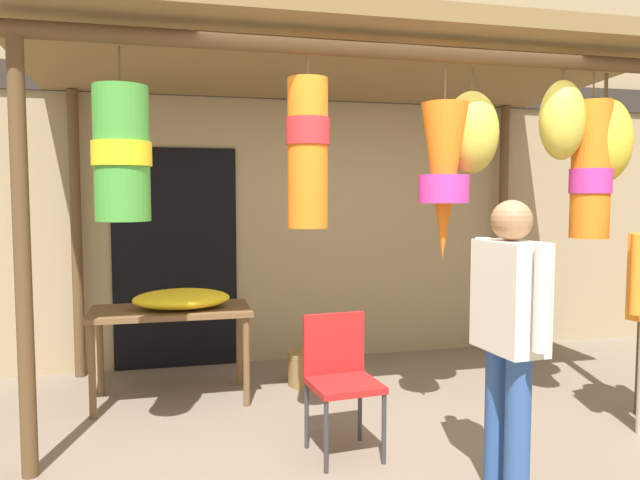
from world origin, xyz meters
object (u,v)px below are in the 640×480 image
(flower_heap_on_table, at_px, (184,299))
(folding_chair, at_px, (340,371))
(display_table, at_px, (171,320))
(vendor_in_orange, at_px, (509,324))
(wicker_basket_by_table, at_px, (309,368))

(flower_heap_on_table, height_order, folding_chair, flower_heap_on_table)
(display_table, xyz_separation_m, folding_chair, (1.00, -1.18, -0.13))
(display_table, xyz_separation_m, vendor_in_orange, (1.72, -1.90, 0.28))
(folding_chair, bearing_deg, wicker_basket_by_table, 85.25)
(folding_chair, relative_size, vendor_in_orange, 0.54)
(flower_heap_on_table, relative_size, wicker_basket_by_table, 2.01)
(vendor_in_orange, bearing_deg, flower_heap_on_table, 130.78)
(display_table, height_order, folding_chair, folding_chair)
(display_table, xyz_separation_m, wicker_basket_by_table, (1.11, 0.14, -0.49))
(folding_chair, bearing_deg, flower_heap_on_table, 128.09)
(flower_heap_on_table, xyz_separation_m, folding_chair, (0.91, -1.16, -0.29))
(wicker_basket_by_table, bearing_deg, vendor_in_orange, -73.57)
(wicker_basket_by_table, height_order, vendor_in_orange, vendor_in_orange)
(display_table, relative_size, flower_heap_on_table, 1.64)
(flower_heap_on_table, xyz_separation_m, wicker_basket_by_table, (1.02, 0.17, -0.66))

